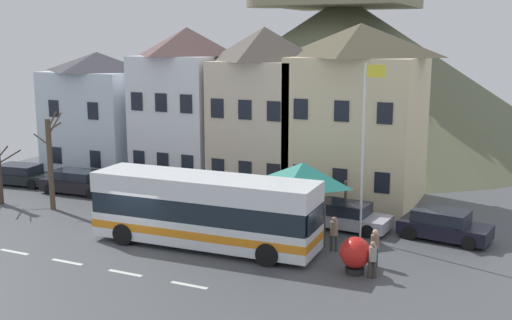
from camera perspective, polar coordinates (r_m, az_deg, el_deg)
The scene contains 21 objects.
ground_plane at distance 29.05m, azimuth -11.02°, elevation -7.90°, with size 40.00×60.00×0.07m.
townhouse_00 at distance 43.68m, azimuth -14.14°, elevation 4.05°, with size 6.36×5.21×8.39m.
townhouse_01 at distance 40.19m, azimuth -6.22°, elevation 4.87°, with size 5.20×6.25×9.98m.
townhouse_02 at distance 37.23m, azimuth 0.76°, elevation 4.42°, with size 5.25×5.32×9.96m.
townhouse_03 at distance 35.92m, azimuth 9.35°, elevation 4.16°, with size 6.80×6.54×10.13m.
hilltop_castle at distance 57.24m, azimuth 7.87°, elevation 8.66°, with size 40.18×40.18×20.88m.
transit_bus at distance 28.22m, azimuth -4.75°, elevation -4.72°, with size 10.59×3.04×3.27m.
bus_shelter at distance 29.88m, azimuth 4.31°, elevation -1.30°, with size 3.60×3.60×3.49m.
parked_car_00 at distance 36.67m, azimuth -9.40°, elevation -2.69°, with size 3.98×2.21×1.35m.
parked_car_01 at distance 42.91m, azimuth -20.70°, elevation -1.28°, with size 4.48×2.40×1.31m.
parked_car_02 at distance 30.66m, azimuth 16.81°, elevation -5.75°, with size 4.34×2.45×1.41m.
parked_car_03 at distance 39.42m, azimuth -15.97°, elevation -1.97°, with size 4.68×2.11×1.41m.
parked_car_04 at distance 31.35m, azimuth 8.19°, elevation -5.07°, with size 4.41×2.23×1.33m.
pedestrian_00 at distance 27.96m, azimuth 7.15°, elevation -6.42°, with size 0.35×0.35×1.58m.
pedestrian_01 at distance 25.21m, azimuth 10.63°, elevation -8.86°, with size 0.34×0.31×1.52m.
pedestrian_02 at distance 26.40m, azimuth 10.83°, elevation -7.69°, with size 0.35×0.35×1.61m.
pedestrian_03 at distance 28.81m, azimuth 4.53°, elevation -5.82°, with size 0.34×0.35×1.66m.
public_bench at distance 32.83m, azimuth 4.42°, elevation -4.56°, with size 1.71×0.48×0.87m.
flagpole at distance 28.84m, azimuth 9.93°, elevation 1.71°, with size 0.95×0.10×8.24m.
harbour_buoy at distance 25.56m, azimuth 9.07°, elevation -8.46°, with size 1.27×1.27×1.52m.
bare_tree_02 at distance 35.78m, azimuth -18.31°, elevation -0.17°, with size 1.71×1.13×5.47m.
Camera 1 is at (16.28, -22.14, 9.37)m, focal length 43.69 mm.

